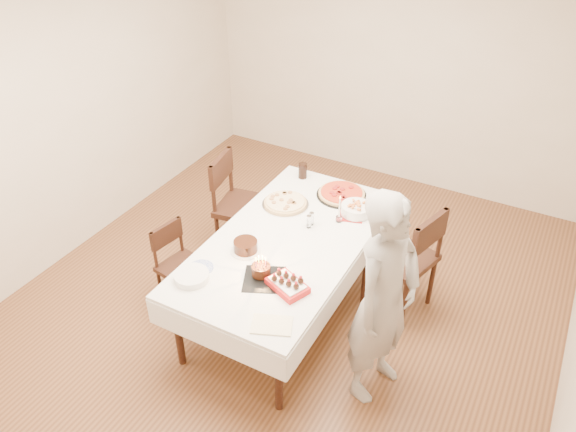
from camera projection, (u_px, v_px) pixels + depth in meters
The scene contains 23 objects.
floor at pixel (291, 298), 5.06m from camera, with size 5.00×5.00×0.00m, color #512F1C.
wall_back at pixel (400, 67), 6.09m from camera, with size 4.50×0.04×2.70m, color beige.
wall_front at pixel (24, 415), 2.49m from camera, with size 4.50×0.04×2.70m, color beige.
wall_left at pixel (77, 109), 5.17m from camera, with size 0.04×5.00×2.70m, color beige.
dining_table at pixel (288, 275), 4.74m from camera, with size 1.14×2.14×0.75m, color silver.
chair_right_savory at pixel (401, 258), 4.71m from camera, with size 0.53×0.53×1.03m, color #321910, non-canonical shape.
chair_left_savory at pixel (245, 207), 5.35m from camera, with size 0.53×0.53×1.03m, color #321910, non-canonical shape.
chair_left_dessert at pixel (183, 268), 4.81m from camera, with size 0.39×0.39×0.77m, color #321910, non-canonical shape.
person at pixel (384, 300), 3.81m from camera, with size 0.62×0.41×1.70m, color #A8A29E.
pizza_white at pixel (285, 203), 4.94m from camera, with size 0.41×0.41×0.04m, color beige.
pizza_pepperoni at pixel (342, 194), 5.06m from camera, with size 0.45×0.45×0.04m, color red.
red_placemat at pixel (351, 216), 4.81m from camera, with size 0.21×0.21×0.01m, color #B21E1E.
pasta_bowl at pixel (356, 209), 4.80m from camera, with size 0.26×0.26×0.08m, color white.
taper_candle at pixel (340, 208), 4.67m from camera, with size 0.05×0.05×0.26m, color white.
shaker_pair at pixel (309, 222), 4.64m from camera, with size 0.10×0.10×0.12m, color white, non-canonical shape.
cola_glass at pixel (303, 171), 5.29m from camera, with size 0.08×0.08×0.15m, color black.
layer_cake at pixel (246, 246), 4.38m from camera, with size 0.24×0.24×0.10m, color black.
cake_board at pixel (264, 279), 4.13m from camera, with size 0.30×0.30×0.01m, color black.
birthday_cake at pixel (261, 267), 4.12m from camera, with size 0.14×0.14×0.15m, color #3C1D10.
strawberry_box at pixel (287, 284), 4.03m from camera, with size 0.30×0.20×0.07m, color #B11514, non-canonical shape.
box_lid at pixel (272, 325), 3.75m from camera, with size 0.27×0.18×0.02m, color beige.
plate_stack at pixel (192, 276), 4.12m from camera, with size 0.26×0.26×0.05m, color white.
china_plate at pixel (201, 268), 4.24m from camera, with size 0.19×0.19×0.01m, color white.
Camera 1 is at (1.77, -3.29, 3.49)m, focal length 35.00 mm.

